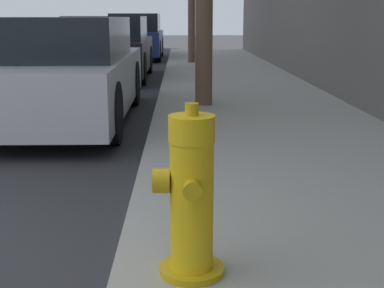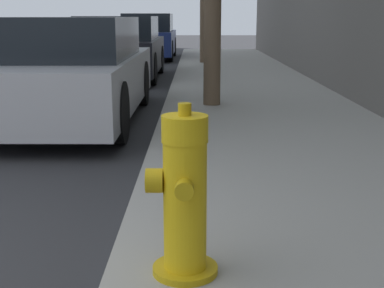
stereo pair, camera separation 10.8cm
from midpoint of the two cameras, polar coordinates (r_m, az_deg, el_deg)
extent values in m
cylinder|color=#C39C11|center=(2.87, -1.13, -13.21)|extent=(0.34, 0.34, 0.03)
cylinder|color=yellow|center=(2.73, -1.16, -6.61)|extent=(0.22, 0.22, 0.67)
cylinder|color=yellow|center=(2.62, -1.21, 1.64)|extent=(0.23, 0.23, 0.13)
cylinder|color=#C39C11|center=(2.60, -1.22, 3.72)|extent=(0.07, 0.07, 0.06)
cylinder|color=#C39C11|center=(2.55, -1.17, -4.92)|extent=(0.09, 0.07, 0.09)
cylinder|color=#C39C11|center=(2.83, -1.19, -3.04)|extent=(0.09, 0.07, 0.09)
cylinder|color=#C39C11|center=(2.69, -4.46, -3.94)|extent=(0.09, 0.12, 0.12)
cube|color=#B7B7BC|center=(7.58, -13.52, 6.41)|extent=(1.69, 4.46, 0.70)
cube|color=black|center=(7.36, -14.08, 10.95)|extent=(1.55, 2.45, 0.52)
cylinder|color=black|center=(9.12, -16.38, 6.19)|extent=(0.20, 0.72, 0.72)
cylinder|color=black|center=(8.85, -6.73, 6.43)|extent=(0.20, 0.72, 0.72)
cylinder|color=black|center=(6.13, -9.10, 3.25)|extent=(0.20, 0.72, 0.72)
cube|color=black|center=(12.73, -9.07, 9.35)|extent=(1.80, 3.96, 0.72)
cube|color=black|center=(12.55, -9.27, 12.12)|extent=(1.66, 2.18, 0.52)
cylinder|color=black|center=(14.09, -11.73, 8.79)|extent=(0.20, 0.69, 0.69)
cylinder|color=black|center=(13.89, -4.96, 8.95)|extent=(0.20, 0.69, 0.69)
cylinder|color=black|center=(11.69, -13.86, 7.77)|extent=(0.20, 0.69, 0.69)
cylinder|color=black|center=(11.45, -5.72, 7.98)|extent=(0.20, 0.69, 0.69)
cube|color=navy|center=(18.71, -6.10, 10.73)|extent=(1.70, 4.05, 0.75)
cube|color=black|center=(18.53, -6.19, 12.77)|extent=(1.56, 2.23, 0.58)
cylinder|color=black|center=(20.04, -8.02, 10.22)|extent=(0.20, 0.68, 0.68)
cylinder|color=black|center=(19.92, -3.54, 10.31)|extent=(0.20, 0.68, 0.68)
cylinder|color=black|center=(17.55, -8.96, 9.75)|extent=(0.20, 0.68, 0.68)
cylinder|color=black|center=(17.42, -3.86, 9.85)|extent=(0.20, 0.68, 0.68)
cylinder|color=brown|center=(8.06, 0.90, 13.10)|extent=(0.26, 0.26, 2.51)
cylinder|color=brown|center=(15.69, -0.26, 14.68)|extent=(0.20, 0.20, 3.28)
camera|label=1|loc=(0.05, -90.80, -0.19)|focal=50.00mm
camera|label=2|loc=(0.05, 89.20, 0.19)|focal=50.00mm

